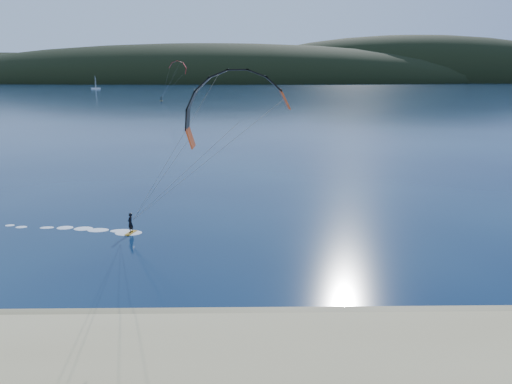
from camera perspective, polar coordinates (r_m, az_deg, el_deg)
The scene contains 6 objects.
ground at distance 20.60m, azimuth -9.91°, elevation -20.43°, with size 1800.00×1800.00×0.00m, color #061533.
wet_sand at distance 24.40m, azimuth -8.25°, elevation -14.48°, with size 220.00×2.50×0.10m.
headland at distance 762.26m, azimuth -1.12°, elevation 12.53°, with size 1200.00×310.00×140.00m.
kitesurfer_near at distance 29.75m, azimuth -3.24°, elevation 7.24°, with size 22.31×8.48×12.66m.
kitesurfer_far at distance 224.18m, azimuth -9.06°, elevation 13.72°, with size 13.18×5.32×16.66m.
sailboat at distance 428.35m, azimuth -18.01°, elevation 11.33°, with size 7.72×4.76×10.74m.
Camera 1 is at (3.05, -16.89, 11.40)m, focal length 34.65 mm.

